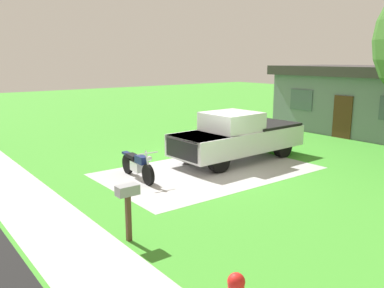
{
  "coord_description": "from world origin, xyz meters",
  "views": [
    {
      "loc": [
        10.43,
        -8.76,
        3.87
      ],
      "look_at": [
        -0.64,
        -0.27,
        0.9
      ],
      "focal_mm": 37.53,
      "sensor_mm": 36.0,
      "label": 1
    }
  ],
  "objects_px": {
    "motorcycle": "(137,165)",
    "neighbor_house": "(371,99)",
    "mailbox": "(128,198)",
    "pickup_truck": "(239,136)"
  },
  "relations": [
    {
      "from": "motorcycle",
      "to": "neighbor_house",
      "type": "distance_m",
      "value": 14.15
    },
    {
      "from": "motorcycle",
      "to": "mailbox",
      "type": "xyz_separation_m",
      "value": [
        3.88,
        -2.45,
        0.51
      ]
    },
    {
      "from": "pickup_truck",
      "to": "motorcycle",
      "type": "bearing_deg",
      "value": -91.82
    },
    {
      "from": "mailbox",
      "to": "neighbor_house",
      "type": "relative_size",
      "value": 0.13
    },
    {
      "from": "neighbor_house",
      "to": "motorcycle",
      "type": "bearing_deg",
      "value": -90.23
    },
    {
      "from": "motorcycle",
      "to": "pickup_truck",
      "type": "relative_size",
      "value": 0.39
    },
    {
      "from": "mailbox",
      "to": "neighbor_house",
      "type": "bearing_deg",
      "value": 103.02
    },
    {
      "from": "motorcycle",
      "to": "pickup_truck",
      "type": "bearing_deg",
      "value": 88.18
    },
    {
      "from": "motorcycle",
      "to": "pickup_truck",
      "type": "distance_m",
      "value": 4.48
    },
    {
      "from": "motorcycle",
      "to": "neighbor_house",
      "type": "bearing_deg",
      "value": 89.77
    }
  ]
}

